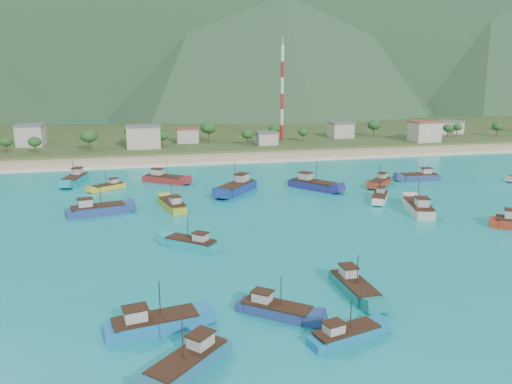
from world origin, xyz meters
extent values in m
plane|color=#0C7A89|center=(0.00, 0.00, 0.00)|extent=(600.00, 600.00, 0.00)
cube|color=beige|center=(0.00, 79.00, 0.00)|extent=(400.00, 18.00, 1.20)
cube|color=#385123|center=(0.00, 140.00, 0.00)|extent=(400.00, 110.00, 2.40)
cube|color=white|center=(0.00, 69.50, 0.00)|extent=(400.00, 2.50, 0.08)
cube|color=#284C2D|center=(-40.00, 300.00, 75.00)|extent=(800.00, 160.00, 150.00)
cube|color=beige|center=(-66.28, 113.45, 5.24)|extent=(8.99, 9.82, 7.28)
cube|color=beige|center=(-26.26, 98.60, 5.35)|extent=(11.45, 8.89, 7.49)
cube|color=beige|center=(-9.89, 108.81, 4.18)|extent=(7.98, 6.66, 5.16)
cube|color=beige|center=(18.29, 97.46, 3.71)|extent=(7.28, 7.34, 4.22)
cube|color=beige|center=(53.10, 110.37, 4.50)|extent=(8.62, 8.31, 5.81)
cube|color=beige|center=(79.83, 91.46, 5.31)|extent=(9.75, 8.67, 7.41)
cube|color=beige|center=(104.03, 113.31, 4.12)|extent=(11.75, 8.41, 5.04)
cylinder|color=red|center=(27.19, 108.00, 4.62)|extent=(1.20, 1.20, 6.04)
cylinder|color=white|center=(27.19, 108.00, 10.66)|extent=(1.20, 1.20, 6.04)
cylinder|color=red|center=(27.19, 108.00, 16.70)|extent=(1.20, 1.20, 6.04)
cylinder|color=white|center=(27.19, 108.00, 22.73)|extent=(1.20, 1.20, 6.04)
cylinder|color=red|center=(27.19, 108.00, 28.77)|extent=(1.20, 1.20, 6.04)
cylinder|color=white|center=(27.19, 108.00, 34.81)|extent=(1.20, 1.20, 6.04)
cube|color=teal|center=(-20.05, -4.97, 0.44)|extent=(8.79, 8.11, 1.68)
cube|color=beige|center=(-18.62, -6.21, 1.96)|extent=(2.70, 2.66, 1.37)
cylinder|color=#382114|center=(-20.45, -4.63, 3.17)|extent=(0.12, 0.12, 3.78)
cube|color=gold|center=(-21.45, 19.69, 0.54)|extent=(5.33, 10.80, 1.89)
cube|color=beige|center=(-20.97, 17.62, 2.25)|extent=(2.38, 2.73, 1.53)
cylinder|color=#382114|center=(-21.58, 20.26, 3.61)|extent=(0.12, 0.12, 4.24)
cube|color=teal|center=(-44.17, 49.98, 0.67)|extent=(5.93, 12.29, 2.15)
cube|color=beige|center=(-43.65, 52.34, 2.62)|extent=(2.69, 3.09, 1.75)
cylinder|color=#382114|center=(-44.31, 49.32, 4.17)|extent=(0.12, 0.12, 4.84)
cube|color=#216C8F|center=(-23.82, -39.31, 0.49)|extent=(9.05, 8.87, 1.78)
cube|color=beige|center=(-22.38, -37.92, 2.10)|extent=(2.84, 2.83, 1.44)
cylinder|color=#382114|center=(-24.22, -39.70, 3.38)|extent=(0.12, 0.12, 4.00)
cube|color=#147B75|center=(-1.38, -27.03, 0.50)|extent=(3.18, 9.93, 1.79)
cube|color=beige|center=(-1.43, -25.01, 2.12)|extent=(1.87, 2.29, 1.46)
cylinder|color=#382114|center=(-1.36, -27.59, 3.41)|extent=(0.12, 0.12, 4.03)
cube|color=navy|center=(-5.76, 30.72, 0.80)|extent=(11.39, 12.69, 2.40)
cube|color=beige|center=(-4.04, 32.81, 2.98)|extent=(3.77, 3.86, 1.95)
cylinder|color=#382114|center=(-6.23, 30.14, 4.70)|extent=(0.12, 0.12, 5.40)
cube|color=navy|center=(13.30, 30.28, 0.72)|extent=(10.24, 12.14, 2.25)
cube|color=beige|center=(11.81, 32.32, 2.76)|extent=(3.49, 3.61, 1.83)
cylinder|color=#382114|center=(13.71, 29.71, 4.38)|extent=(0.12, 0.12, 5.06)
cube|color=beige|center=(26.87, 5.67, 0.70)|extent=(6.75, 12.56, 2.19)
cube|color=beige|center=(26.19, 3.30, 2.68)|extent=(2.88, 3.24, 1.78)
cylinder|color=#382114|center=(27.06, 6.33, 4.26)|extent=(0.12, 0.12, 4.93)
cube|color=navy|center=(-36.16, 18.76, 0.64)|extent=(11.90, 5.84, 2.08)
cube|color=beige|center=(-38.44, 18.24, 2.52)|extent=(3.00, 2.62, 1.69)
cylinder|color=#382114|center=(-35.53, 18.91, 4.02)|extent=(0.12, 0.12, 4.68)
cube|color=gold|center=(-35.54, 41.08, 0.36)|extent=(8.25, 6.82, 1.52)
cube|color=beige|center=(-34.14, 42.07, 1.74)|extent=(2.43, 2.34, 1.23)
cylinder|color=#382114|center=(-35.93, 40.81, 2.83)|extent=(0.12, 0.12, 3.42)
cube|color=#1277A9|center=(-6.95, -37.51, 0.35)|extent=(8.59, 4.47, 1.50)
cube|color=beige|center=(-8.58, -37.95, 1.71)|extent=(2.20, 1.94, 1.22)
cylinder|color=#382114|center=(-6.50, -37.39, 2.78)|extent=(0.12, 0.12, 3.37)
cube|color=navy|center=(-12.69, -30.58, 0.42)|extent=(8.71, 7.74, 1.64)
cube|color=beige|center=(-14.13, -29.42, 1.91)|extent=(2.64, 2.58, 1.33)
cylinder|color=#382114|center=(-12.29, -30.90, 3.09)|extent=(0.12, 0.12, 3.69)
cube|color=#1874B5|center=(-26.51, -30.90, 0.53)|extent=(10.61, 4.78, 1.86)
cube|color=beige|center=(-28.57, -31.26, 2.22)|extent=(2.62, 2.26, 1.51)
cylinder|color=#382114|center=(-25.94, -30.79, 3.56)|extent=(0.12, 0.12, 4.19)
cube|color=navy|center=(43.74, 34.07, 0.55)|extent=(10.63, 3.66, 1.91)
cube|color=beige|center=(45.88, 33.96, 2.28)|extent=(2.48, 2.05, 1.55)
cylinder|color=#382114|center=(43.15, 34.11, 3.65)|extent=(0.12, 0.12, 4.29)
cube|color=silver|center=(23.76, 16.22, 0.42)|extent=(7.06, 9.09, 1.64)
cube|color=beige|center=(24.74, 17.79, 1.91)|extent=(2.49, 2.62, 1.34)
cylinder|color=#382114|center=(23.49, 15.78, 3.09)|extent=(0.12, 0.12, 3.70)
cube|color=#9A311D|center=(30.72, 30.27, 0.48)|extent=(8.97, 8.85, 1.77)
cube|color=beige|center=(32.14, 31.66, 2.09)|extent=(2.83, 2.82, 1.44)
cylinder|color=#382114|center=(30.32, 29.89, 3.36)|extent=(0.12, 0.12, 3.98)
cube|color=maroon|center=(-21.55, 45.94, 0.63)|extent=(11.11, 9.35, 2.06)
cube|color=beige|center=(-23.42, 47.30, 2.49)|extent=(3.30, 3.19, 1.67)
cylinder|color=#382114|center=(-21.03, 45.56, 3.97)|extent=(0.12, 0.12, 4.63)
camera|label=1|loc=(-26.94, -81.77, 27.48)|focal=35.00mm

